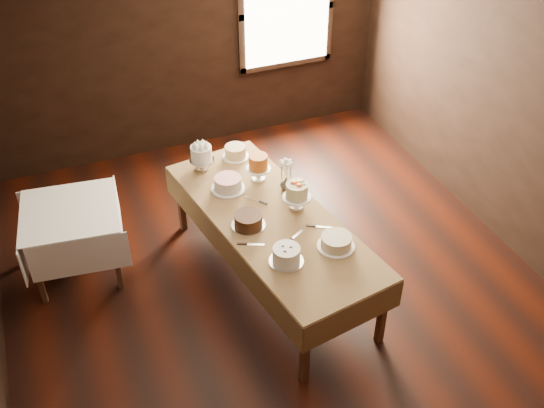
{
  "coord_description": "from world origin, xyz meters",
  "views": [
    {
      "loc": [
        -1.68,
        -3.97,
        4.36
      ],
      "look_at": [
        0.0,
        0.2,
        0.95
      ],
      "focal_mm": 41.62,
      "sensor_mm": 36.0,
      "label": 1
    }
  ],
  "objects_px": {
    "display_table": "(271,222)",
    "cake_cream": "(336,242)",
    "cake_server_c": "(253,199)",
    "cake_server_e": "(256,244)",
    "cake_meringue": "(202,159)",
    "side_table": "(70,218)",
    "cake_speckled": "(235,152)",
    "cake_chocolate": "(248,221)",
    "cake_lattice": "(228,184)",
    "cake_server_a": "(297,234)",
    "cake_server_d": "(287,192)",
    "cake_flowers": "(297,197)",
    "flower_vase": "(286,184)",
    "cake_server_b": "(324,227)",
    "cake_caramel": "(258,169)",
    "cake_swirl": "(286,255)"
  },
  "relations": [
    {
      "from": "cake_chocolate",
      "to": "cake_server_d",
      "type": "relative_size",
      "value": 1.28
    },
    {
      "from": "side_table",
      "to": "cake_server_b",
      "type": "distance_m",
      "value": 2.4
    },
    {
      "from": "cake_lattice",
      "to": "cake_speckled",
      "type": "bearing_deg",
      "value": 63.46
    },
    {
      "from": "cake_flowers",
      "to": "flower_vase",
      "type": "relative_size",
      "value": 2.39
    },
    {
      "from": "cake_flowers",
      "to": "flower_vase",
      "type": "height_order",
      "value": "cake_flowers"
    },
    {
      "from": "display_table",
      "to": "cake_server_a",
      "type": "relative_size",
      "value": 11.06
    },
    {
      "from": "cake_meringue",
      "to": "cake_chocolate",
      "type": "distance_m",
      "value": 1.04
    },
    {
      "from": "cake_speckled",
      "to": "cake_server_b",
      "type": "distance_m",
      "value": 1.44
    },
    {
      "from": "cake_lattice",
      "to": "cake_server_e",
      "type": "distance_m",
      "value": 0.87
    },
    {
      "from": "cake_swirl",
      "to": "cake_server_e",
      "type": "relative_size",
      "value": 1.33
    },
    {
      "from": "cake_lattice",
      "to": "cake_server_b",
      "type": "bearing_deg",
      "value": -55.11
    },
    {
      "from": "cake_caramel",
      "to": "cake_server_c",
      "type": "xyz_separation_m",
      "value": [
        -0.17,
        -0.29,
        -0.12
      ]
    },
    {
      "from": "cake_caramel",
      "to": "cake_flowers",
      "type": "bearing_deg",
      "value": -73.59
    },
    {
      "from": "cake_chocolate",
      "to": "cake_server_a",
      "type": "relative_size",
      "value": 1.28
    },
    {
      "from": "side_table",
      "to": "cake_server_c",
      "type": "height_order",
      "value": "cake_server_c"
    },
    {
      "from": "cake_server_b",
      "to": "cake_server_d",
      "type": "height_order",
      "value": "same"
    },
    {
      "from": "cake_server_c",
      "to": "cake_chocolate",
      "type": "bearing_deg",
      "value": 116.92
    },
    {
      "from": "cake_speckled",
      "to": "cake_server_b",
      "type": "relative_size",
      "value": 1.21
    },
    {
      "from": "cake_meringue",
      "to": "side_table",
      "type": "bearing_deg",
      "value": -173.13
    },
    {
      "from": "cake_speckled",
      "to": "cake_server_c",
      "type": "bearing_deg",
      "value": -96.93
    },
    {
      "from": "cake_flowers",
      "to": "cake_caramel",
      "type": "bearing_deg",
      "value": 106.41
    },
    {
      "from": "cake_speckled",
      "to": "cake_chocolate",
      "type": "distance_m",
      "value": 1.14
    },
    {
      "from": "cake_chocolate",
      "to": "cake_server_c",
      "type": "height_order",
      "value": "cake_chocolate"
    },
    {
      "from": "cake_meringue",
      "to": "cake_server_d",
      "type": "height_order",
      "value": "cake_meringue"
    },
    {
      "from": "display_table",
      "to": "cake_flowers",
      "type": "height_order",
      "value": "cake_flowers"
    },
    {
      "from": "flower_vase",
      "to": "side_table",
      "type": "bearing_deg",
      "value": 166.75
    },
    {
      "from": "cake_flowers",
      "to": "cake_server_b",
      "type": "xyz_separation_m",
      "value": [
        0.11,
        -0.37,
        -0.11
      ]
    },
    {
      "from": "cake_server_d",
      "to": "cake_flowers",
      "type": "bearing_deg",
      "value": -165.62
    },
    {
      "from": "display_table",
      "to": "cake_server_c",
      "type": "xyz_separation_m",
      "value": [
        -0.06,
        0.32,
        0.06
      ]
    },
    {
      "from": "cake_meringue",
      "to": "flower_vase",
      "type": "xyz_separation_m",
      "value": [
        0.65,
        -0.64,
        -0.06
      ]
    },
    {
      "from": "cake_swirl",
      "to": "cake_server_d",
      "type": "height_order",
      "value": "cake_swirl"
    },
    {
      "from": "cake_cream",
      "to": "cake_server_e",
      "type": "bearing_deg",
      "value": 155.79
    },
    {
      "from": "cake_chocolate",
      "to": "cake_server_a",
      "type": "distance_m",
      "value": 0.46
    },
    {
      "from": "cake_speckled",
      "to": "cake_cream",
      "type": "relative_size",
      "value": 0.86
    },
    {
      "from": "cake_chocolate",
      "to": "cake_server_e",
      "type": "distance_m",
      "value": 0.28
    },
    {
      "from": "cake_lattice",
      "to": "cake_cream",
      "type": "distance_m",
      "value": 1.3
    },
    {
      "from": "cake_server_c",
      "to": "side_table",
      "type": "bearing_deg",
      "value": 35.64
    },
    {
      "from": "cake_server_c",
      "to": "cake_server_e",
      "type": "height_order",
      "value": "same"
    },
    {
      "from": "side_table",
      "to": "cake_speckled",
      "type": "xyz_separation_m",
      "value": [
        1.74,
        0.24,
        0.18
      ]
    },
    {
      "from": "cake_cream",
      "to": "cake_chocolate",
      "type": "bearing_deg",
      "value": 137.19
    },
    {
      "from": "cake_server_a",
      "to": "cake_server_b",
      "type": "height_order",
      "value": "same"
    },
    {
      "from": "cake_swirl",
      "to": "cake_server_b",
      "type": "height_order",
      "value": "cake_swirl"
    },
    {
      "from": "display_table",
      "to": "cake_cream",
      "type": "height_order",
      "value": "cake_cream"
    },
    {
      "from": "cake_server_e",
      "to": "flower_vase",
      "type": "xyz_separation_m",
      "value": [
        0.57,
        0.67,
        0.06
      ]
    },
    {
      "from": "side_table",
      "to": "cake_flowers",
      "type": "xyz_separation_m",
      "value": [
        1.99,
        -0.78,
        0.23
      ]
    },
    {
      "from": "cake_caramel",
      "to": "cake_server_b",
      "type": "distance_m",
      "value": 0.98
    },
    {
      "from": "cake_server_b",
      "to": "cake_server_d",
      "type": "xyz_separation_m",
      "value": [
        -0.1,
        0.62,
        0.0
      ]
    },
    {
      "from": "cake_server_a",
      "to": "cake_server_d",
      "type": "xyz_separation_m",
      "value": [
        0.17,
        0.62,
        0.0
      ]
    },
    {
      "from": "cake_server_c",
      "to": "cake_server_d",
      "type": "distance_m",
      "value": 0.35
    },
    {
      "from": "cake_lattice",
      "to": "cake_caramel",
      "type": "height_order",
      "value": "cake_caramel"
    }
  ]
}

